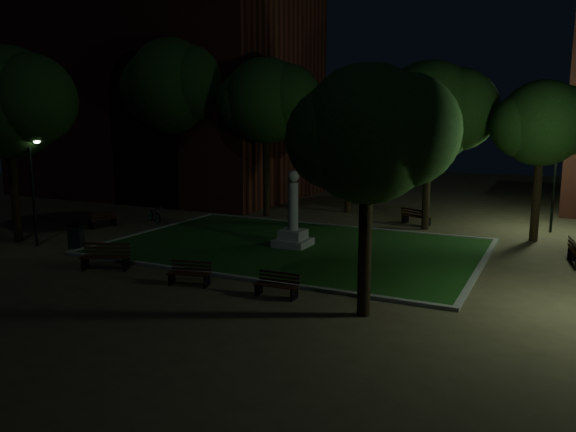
# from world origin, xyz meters

# --- Properties ---
(ground) EXTENTS (80.00, 80.00, 0.00)m
(ground) POSITION_xyz_m (0.00, 0.00, 0.00)
(ground) COLOR #4E442B
(lawn) EXTENTS (15.00, 10.00, 0.08)m
(lawn) POSITION_xyz_m (0.00, 2.00, 0.04)
(lawn) COLOR #194112
(lawn) RESTS_ON ground
(lawn_kerb) EXTENTS (15.40, 10.40, 0.12)m
(lawn_kerb) POSITION_xyz_m (0.00, 2.00, 0.06)
(lawn_kerb) COLOR slate
(lawn_kerb) RESTS_ON ground
(monument) EXTENTS (1.40, 1.40, 3.20)m
(monument) POSITION_xyz_m (0.00, 2.00, 0.96)
(monument) COLOR gray
(monument) RESTS_ON lawn
(building_main) EXTENTS (20.00, 12.00, 15.00)m
(building_main) POSITION_xyz_m (-15.86, 13.79, 7.38)
(building_main) COLOR #522116
(building_main) RESTS_ON ground
(tree_west) EXTENTS (5.92, 4.83, 8.50)m
(tree_west) POSITION_xyz_m (-11.38, -2.32, 6.08)
(tree_west) COLOR black
(tree_west) RESTS_ON ground
(tree_north_wl) EXTENTS (5.70, 4.66, 8.69)m
(tree_north_wl) POSITION_xyz_m (-4.66, 8.47, 6.35)
(tree_north_wl) COLOR black
(tree_north_wl) RESTS_ON ground
(tree_north_er) EXTENTS (5.99, 4.89, 8.16)m
(tree_north_er) POSITION_xyz_m (4.22, 8.51, 5.71)
(tree_north_er) COLOR black
(tree_north_er) RESTS_ON ground
(tree_ne) EXTENTS (4.55, 3.72, 7.07)m
(tree_ne) POSITION_xyz_m (9.16, 7.94, 5.20)
(tree_ne) COLOR black
(tree_ne) RESTS_ON ground
(tree_se) EXTENTS (4.55, 3.71, 6.85)m
(tree_se) POSITION_xyz_m (5.43, -4.61, 4.99)
(tree_se) COLOR black
(tree_se) RESTS_ON ground
(tree_nw) EXTENTS (6.84, 5.58, 10.05)m
(tree_nw) POSITION_xyz_m (-10.68, 8.34, 7.26)
(tree_nw) COLOR black
(tree_nw) RESTS_ON ground
(tree_far_north) EXTENTS (4.83, 3.94, 7.38)m
(tree_far_north) POSITION_xyz_m (-1.02, 11.64, 5.40)
(tree_far_north) COLOR black
(tree_far_north) RESTS_ON ground
(lamppost_sw) EXTENTS (1.18, 0.28, 4.67)m
(lamppost_sw) POSITION_xyz_m (-10.04, -2.53, 3.24)
(lamppost_sw) COLOR black
(lamppost_sw) RESTS_ON ground
(lamppost_nw) EXTENTS (1.18, 0.28, 4.08)m
(lamppost_nw) POSITION_xyz_m (-10.39, 11.22, 2.89)
(lamppost_nw) COLOR black
(lamppost_nw) RESTS_ON ground
(lamppost_ne) EXTENTS (1.18, 0.28, 4.59)m
(lamppost_ne) POSITION_xyz_m (9.71, 10.40, 3.20)
(lamppost_ne) COLOR black
(lamppost_ne) RESTS_ON ground
(bench_near_left) EXTENTS (1.48, 0.82, 0.77)m
(bench_near_left) POSITION_xyz_m (-0.71, -4.34, 0.36)
(bench_near_left) COLOR black
(bench_near_left) RESTS_ON ground
(bench_near_right) EXTENTS (1.39, 0.53, 0.76)m
(bench_near_right) POSITION_xyz_m (2.44, -4.20, 0.36)
(bench_near_right) COLOR black
(bench_near_right) RESTS_ON ground
(bench_west_near) EXTENTS (1.81, 1.24, 0.94)m
(bench_west_near) POSITION_xyz_m (-4.59, -4.10, 0.44)
(bench_west_near) COLOR black
(bench_west_near) RESTS_ON ground
(bench_left_side) EXTENTS (0.86, 1.53, 0.79)m
(bench_left_side) POSITION_xyz_m (-10.53, 1.83, 0.37)
(bench_left_side) COLOR black
(bench_left_side) RESTS_ON ground
(bench_far_side) EXTENTS (1.64, 1.09, 0.85)m
(bench_far_side) POSITION_xyz_m (3.40, 9.49, 0.40)
(bench_far_side) COLOR black
(bench_far_side) RESTS_ON ground
(trash_bin) EXTENTS (0.78, 0.78, 1.01)m
(trash_bin) POSITION_xyz_m (-8.27, -2.02, 0.51)
(trash_bin) COLOR black
(trash_bin) RESTS_ON ground
(bicycle) EXTENTS (1.64, 1.25, 0.82)m
(bicycle) POSITION_xyz_m (-9.18, 4.19, 0.41)
(bicycle) COLOR black
(bicycle) RESTS_ON ground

